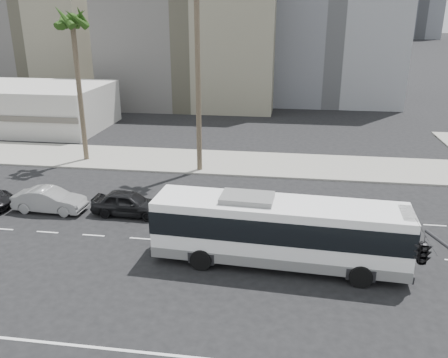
% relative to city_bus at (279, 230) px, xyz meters
% --- Properties ---
extents(ground, '(700.00, 700.00, 0.00)m').
position_rel_city_bus_xyz_m(ground, '(-2.20, 1.69, -2.01)').
color(ground, black).
rests_on(ground, ground).
extents(sidewalk_north, '(120.00, 7.00, 0.15)m').
position_rel_city_bus_xyz_m(sidewalk_north, '(-2.20, 17.19, -1.93)').
color(sidewalk_north, gray).
rests_on(sidewalk_north, ground).
extents(commercial_low, '(22.00, 12.16, 5.00)m').
position_rel_city_bus_xyz_m(commercial_low, '(-32.20, 27.68, 0.49)').
color(commercial_low, '#BAB7B1').
rests_on(commercial_low, ground).
extents(midrise_beige_west, '(24.00, 18.00, 18.00)m').
position_rel_city_bus_xyz_m(midrise_beige_west, '(-14.20, 46.69, 6.99)').
color(midrise_beige_west, '#68655D').
rests_on(midrise_beige_west, ground).
extents(midrise_gray_center, '(20.00, 20.00, 26.00)m').
position_rel_city_bus_xyz_m(midrise_gray_center, '(5.80, 53.69, 10.99)').
color(midrise_gray_center, slate).
rests_on(midrise_gray_center, ground).
extents(midrise_beige_far, '(18.00, 16.00, 15.00)m').
position_rel_city_bus_xyz_m(midrise_beige_far, '(-40.20, 51.69, 5.49)').
color(midrise_beige_far, '#68655D').
rests_on(midrise_beige_far, ground).
extents(city_bus, '(13.43, 3.73, 3.82)m').
position_rel_city_bus_xyz_m(city_bus, '(0.00, 0.00, 0.00)').
color(city_bus, white).
rests_on(city_bus, ground).
extents(car_a, '(2.08, 4.91, 1.66)m').
position_rel_city_bus_xyz_m(car_a, '(-10.10, 5.00, -1.18)').
color(car_a, black).
rests_on(car_a, ground).
extents(car_b, '(1.88, 4.96, 1.62)m').
position_rel_city_bus_xyz_m(car_b, '(-15.60, 4.80, -1.20)').
color(car_b, gray).
rests_on(car_b, ground).
extents(traffic_signal, '(2.80, 3.87, 6.05)m').
position_rel_city_bus_xyz_m(traffic_signal, '(5.06, -7.85, 3.04)').
color(traffic_signal, '#262628').
rests_on(traffic_signal, ground).
extents(palm_mid, '(4.32, 4.32, 13.36)m').
position_rel_city_bus_xyz_m(palm_mid, '(-18.10, 16.16, 10.02)').
color(palm_mid, brown).
rests_on(palm_mid, ground).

